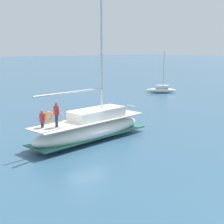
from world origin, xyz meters
TOP-DOWN VIEW (x-y plane):
  - ground_plane at (0.00, 0.00)m, footprint 400.00×400.00m
  - main_sailboat at (-0.35, 0.71)m, footprint 3.68×9.84m
  - moored_cutter_left at (-14.33, 22.72)m, footprint 3.68×3.94m
  - mooring_buoy at (-5.99, 6.31)m, footprint 0.56×0.56m

SIDE VIEW (x-z plane):
  - ground_plane at x=0.00m, z-range 0.00..0.00m
  - mooring_buoy at x=-5.99m, z-range -0.27..0.61m
  - moored_cutter_left at x=-14.33m, z-range -2.49..3.46m
  - main_sailboat at x=-0.35m, z-range -5.27..7.07m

